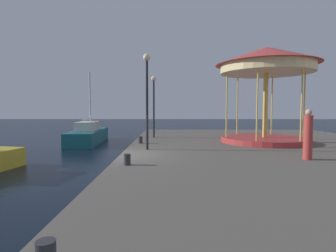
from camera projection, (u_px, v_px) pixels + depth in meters
The scene contains 9 objects.
ground_plane at pixel (121, 172), 11.75m from camera, with size 120.00×120.00×0.00m, color black.
quay_dock at pixel (299, 163), 11.72m from camera, with size 15.66×27.60×0.80m, color #5B564F.
sailboat_teal at pixel (88, 135), 21.91m from camera, with size 2.52×7.08×5.85m.
carousel at pixel (266, 71), 15.68m from camera, with size 5.88×5.88×5.59m.
lamp_post_near_edge at pixel (147, 85), 12.87m from camera, with size 0.36×0.36×4.62m.
lamp_post_mid_promenade at pixel (154, 95), 18.39m from camera, with size 0.36×0.36×4.23m.
bollard_center at pixel (127, 159), 9.50m from camera, with size 0.24×0.24×0.40m, color #2D2D33.
bollard_north at pixel (140, 140), 15.45m from camera, with size 0.24×0.24×0.40m, color #2D2D33.
person_mid_promenade at pixel (308, 136), 10.47m from camera, with size 0.34×0.34×1.98m.
Camera 1 is at (2.08, -11.59, 2.80)m, focal length 28.68 mm.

